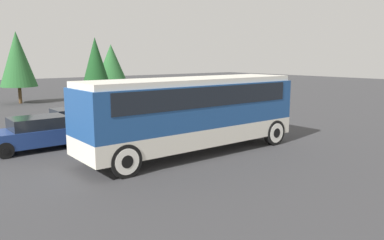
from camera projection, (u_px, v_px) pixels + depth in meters
name	position (u px, v px, depth m)	size (l,w,h in m)	color
ground_plane	(192.00, 153.00, 15.55)	(120.00, 120.00, 0.00)	#38383A
tour_bus	(194.00, 108.00, 15.29)	(9.58, 2.57, 3.11)	silver
parked_car_near	(42.00, 133.00, 16.21)	(4.31, 1.80, 1.42)	navy
parked_car_mid	(79.00, 120.00, 19.93)	(4.51, 1.80, 1.29)	#7A6B5B
tree_left	(17.00, 59.00, 31.62)	(3.02, 3.02, 6.10)	brown
tree_center	(95.00, 60.00, 37.59)	(2.56, 2.56, 5.91)	brown
tree_right	(111.00, 61.00, 42.57)	(3.20, 3.20, 5.38)	brown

